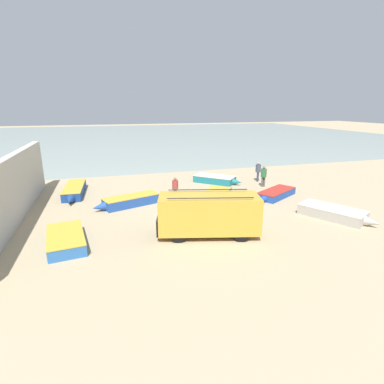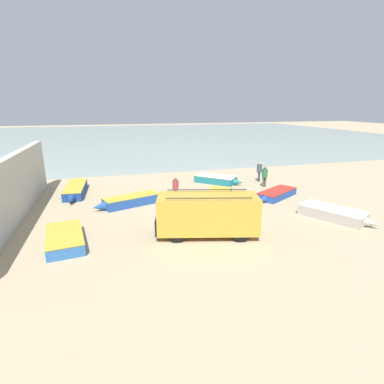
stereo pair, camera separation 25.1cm
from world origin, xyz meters
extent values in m
plane|color=tan|center=(0.00, 0.00, 0.00)|extent=(200.00, 200.00, 0.00)
cube|color=#99A89E|center=(0.00, 52.00, 0.00)|extent=(120.00, 80.00, 0.01)
cube|color=#BCB7AD|center=(-11.05, 1.00, 1.92)|extent=(0.50, 16.96, 3.84)
cube|color=gold|center=(-0.81, -3.80, 1.22)|extent=(5.48, 3.19, 1.88)
cube|color=black|center=(-3.35, -3.13, 0.70)|extent=(0.55, 1.77, 0.85)
cube|color=#1E232D|center=(-3.27, -3.15, 1.78)|extent=(0.49, 1.68, 0.60)
cylinder|color=black|center=(-2.57, -4.21, 0.37)|extent=(0.77, 0.40, 0.74)
cylinder|color=black|center=(-2.14, -2.57, 0.37)|extent=(0.77, 0.40, 0.74)
cylinder|color=black|center=(0.52, -5.02, 0.37)|extent=(0.77, 0.40, 0.74)
cylinder|color=black|center=(0.95, -3.38, 0.37)|extent=(0.77, 0.40, 0.74)
cylinder|color=black|center=(-1.00, -4.53, 2.28)|extent=(4.10, 1.11, 0.05)
cylinder|color=black|center=(-0.62, -3.06, 2.28)|extent=(4.10, 1.11, 0.05)
cube|color=#234CA3|center=(-4.25, 2.37, 0.31)|extent=(3.96, 2.47, 0.62)
cone|color=#234CA3|center=(-6.41, 1.60, 0.31)|extent=(0.98, 0.83, 0.59)
cube|color=gold|center=(-4.25, 2.37, 0.56)|extent=(0.58, 1.18, 0.05)
cube|color=gold|center=(-4.25, 2.37, 0.64)|extent=(4.00, 2.49, 0.04)
cube|color=#234CA3|center=(1.62, 1.59, 0.30)|extent=(3.45, 3.98, 0.60)
cone|color=#234CA3|center=(0.28, -0.29, 0.30)|extent=(0.94, 1.01, 0.57)
cube|color=gold|center=(1.62, 1.59, 0.53)|extent=(1.28, 0.99, 0.05)
cube|color=gold|center=(1.62, 1.59, 0.62)|extent=(3.48, 4.02, 0.04)
cube|color=#1E757F|center=(3.47, 6.71, 0.29)|extent=(3.63, 3.57, 0.59)
cone|color=#1E757F|center=(5.02, 5.23, 0.29)|extent=(0.94, 0.94, 0.56)
cube|color=silver|center=(3.47, 6.71, 0.52)|extent=(1.15, 1.19, 0.05)
cube|color=silver|center=(3.47, 6.71, 0.61)|extent=(3.67, 3.61, 0.04)
cube|color=#2D66AD|center=(-7.93, -2.95, 0.27)|extent=(2.11, 3.59, 0.55)
cone|color=#2D66AD|center=(-8.22, -0.90, 0.27)|extent=(0.62, 0.81, 0.52)
cube|color=gold|center=(-7.93, -2.95, 0.48)|extent=(1.53, 0.41, 0.05)
cube|color=gold|center=(-7.93, -2.95, 0.57)|extent=(2.13, 3.63, 0.04)
cube|color=#234CA3|center=(6.39, 1.29, 0.25)|extent=(3.74, 2.98, 0.49)
cone|color=#234CA3|center=(4.54, 0.21, 0.25)|extent=(0.90, 0.79, 0.47)
cube|color=#B22D23|center=(6.39, 1.29, 0.43)|extent=(0.82, 1.21, 0.05)
cube|color=#B22D23|center=(6.39, 1.29, 0.51)|extent=(3.78, 3.01, 0.04)
cube|color=navy|center=(-8.22, 6.40, 0.31)|extent=(1.50, 4.59, 0.62)
cone|color=navy|center=(-8.33, 3.64, 0.31)|extent=(0.63, 1.02, 0.59)
cube|color=gold|center=(-8.22, 6.40, 0.56)|extent=(1.22, 0.25, 0.05)
cube|color=gold|center=(-8.22, 6.40, 0.64)|extent=(1.51, 4.63, 0.04)
cube|color=#ADA89E|center=(7.30, -3.50, 0.30)|extent=(3.23, 4.02, 0.60)
cone|color=#ADA89E|center=(8.37, -5.46, 0.30)|extent=(0.89, 0.98, 0.57)
cube|color=silver|center=(7.30, -3.50, 0.54)|extent=(1.45, 0.92, 0.05)
cube|color=silver|center=(7.30, -3.50, 0.62)|extent=(3.27, 4.06, 0.04)
cylinder|color=navy|center=(7.46, 6.14, 0.43)|extent=(0.16, 0.16, 0.86)
cylinder|color=navy|center=(7.35, 5.99, 0.43)|extent=(0.16, 0.16, 0.86)
cylinder|color=#424C5B|center=(7.41, 6.07, 1.21)|extent=(0.47, 0.47, 0.68)
sphere|color=tan|center=(7.41, 6.07, 1.67)|extent=(0.23, 0.23, 0.23)
cylinder|color=#5B564C|center=(-1.02, 2.76, 0.40)|extent=(0.15, 0.15, 0.80)
cylinder|color=#5B564C|center=(-1.05, 2.92, 0.40)|extent=(0.15, 0.15, 0.80)
cylinder|color=#993833|center=(-1.04, 2.84, 1.12)|extent=(0.43, 0.43, 0.63)
sphere|color=#8C664C|center=(-1.04, 2.84, 1.54)|extent=(0.22, 0.22, 0.22)
cylinder|color=#5B564C|center=(6.84, 4.25, 0.43)|extent=(0.16, 0.16, 0.86)
cylinder|color=#5B564C|center=(7.02, 4.24, 0.43)|extent=(0.16, 0.16, 0.86)
cylinder|color=#2D6B3D|center=(6.93, 4.24, 1.20)|extent=(0.47, 0.47, 0.68)
sphere|color=#8C664C|center=(6.93, 4.24, 1.66)|extent=(0.23, 0.23, 0.23)
camera|label=1|loc=(-5.80, -17.60, 6.58)|focal=28.00mm
camera|label=2|loc=(-5.56, -17.67, 6.58)|focal=28.00mm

